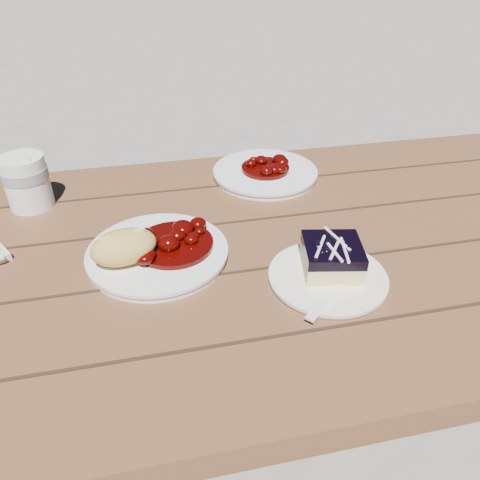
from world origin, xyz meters
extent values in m
plane|color=gray|center=(0.00, 0.00, 0.00)|extent=(60.00, 60.00, 0.00)
cube|color=brown|center=(0.00, 0.00, 0.72)|extent=(2.00, 0.80, 0.05)
cube|color=brown|center=(0.88, 0.32, 0.35)|extent=(0.07, 0.07, 0.70)
cube|color=brown|center=(0.00, 0.65, 0.44)|extent=(1.80, 0.25, 0.04)
cube|color=brown|center=(0.80, 0.65, 0.21)|extent=(0.06, 0.06, 0.42)
cylinder|color=white|center=(-0.02, -0.01, 0.76)|extent=(0.25, 0.25, 0.02)
ellipsoid|color=#DEB555|center=(-0.08, -0.03, 0.80)|extent=(0.13, 0.10, 0.06)
cylinder|color=white|center=(0.25, -0.13, 0.76)|extent=(0.19, 0.19, 0.01)
cube|color=#F4E185|center=(0.26, -0.12, 0.78)|extent=(0.11, 0.11, 0.03)
cube|color=black|center=(0.26, -0.12, 0.80)|extent=(0.11, 0.11, 0.02)
cylinder|color=white|center=(-0.27, 0.24, 0.81)|extent=(0.09, 0.09, 0.11)
cylinder|color=white|center=(0.25, 0.27, 0.76)|extent=(0.24, 0.24, 0.02)
camera|label=1|loc=(-0.02, -0.70, 1.25)|focal=35.00mm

